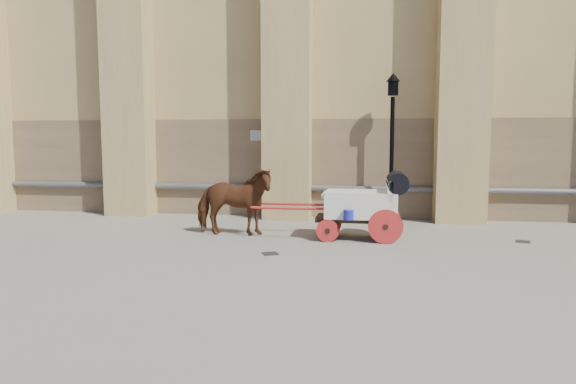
# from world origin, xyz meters

# --- Properties ---
(ground) EXTENTS (90.00, 90.00, 0.00)m
(ground) POSITION_xyz_m (0.00, 0.00, 0.00)
(ground) COLOR slate
(ground) RESTS_ON ground
(horse) EXTENTS (0.93, 2.00, 1.68)m
(horse) POSITION_xyz_m (-1.90, 0.65, 0.84)
(horse) COLOR brown
(horse) RESTS_ON ground
(carriage) EXTENTS (3.71, 1.32, 1.62)m
(carriage) POSITION_xyz_m (1.36, 0.69, 0.87)
(carriage) COLOR black
(carriage) RESTS_ON ground
(street_lamp) EXTENTS (0.40, 0.40, 4.25)m
(street_lamp) POSITION_xyz_m (2.06, 3.37, 2.27)
(street_lamp) COLOR black
(street_lamp) RESTS_ON ground
(drain_grate_near) EXTENTS (0.42, 0.42, 0.01)m
(drain_grate_near) POSITION_xyz_m (-0.62, -1.26, 0.01)
(drain_grate_near) COLOR black
(drain_grate_near) RESTS_ON ground
(drain_grate_far) EXTENTS (0.40, 0.40, 0.01)m
(drain_grate_far) POSITION_xyz_m (4.99, 0.87, 0.01)
(drain_grate_far) COLOR black
(drain_grate_far) RESTS_ON ground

